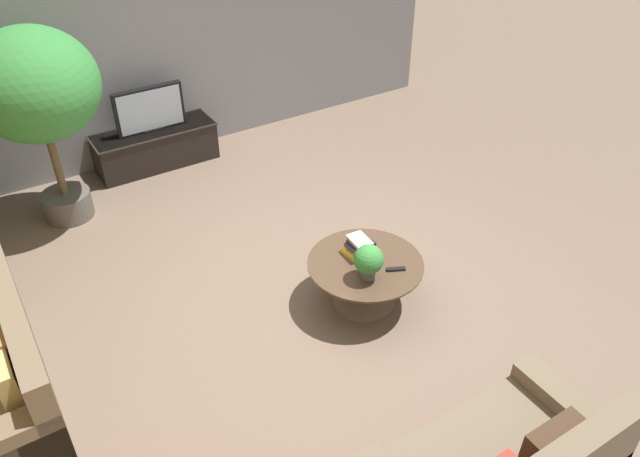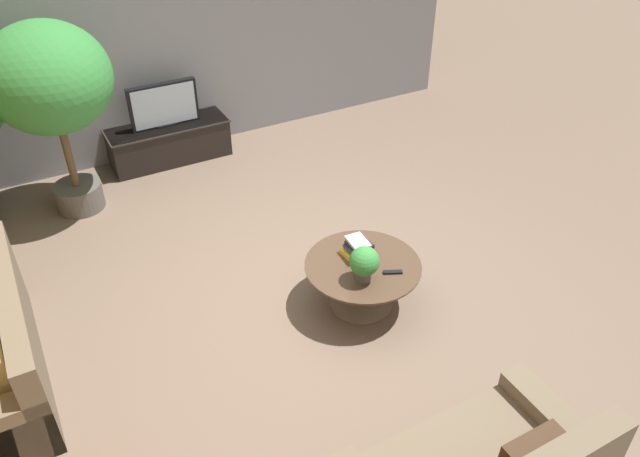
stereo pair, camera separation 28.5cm
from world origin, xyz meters
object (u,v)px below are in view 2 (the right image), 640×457
(media_console, at_px, (169,142))
(potted_plant_tabletop, at_px, (364,262))
(potted_palm_corner, at_px, (50,84))
(television, at_px, (164,105))
(coffee_table, at_px, (362,276))

(media_console, xyz_separation_m, potted_plant_tabletop, (0.56, -3.52, 0.38))
(potted_plant_tabletop, bearing_deg, potted_palm_corner, 120.68)
(television, bearing_deg, potted_plant_tabletop, -80.90)
(media_console, bearing_deg, coffee_table, -78.70)
(media_console, relative_size, potted_palm_corner, 0.71)
(potted_plant_tabletop, bearing_deg, television, 99.10)
(potted_palm_corner, bearing_deg, potted_plant_tabletop, -59.32)
(media_console, xyz_separation_m, coffee_table, (0.67, -3.34, 0.07))
(television, relative_size, coffee_table, 0.81)
(television, height_order, coffee_table, television)
(potted_palm_corner, distance_m, potted_plant_tabletop, 3.53)
(potted_palm_corner, xyz_separation_m, potted_plant_tabletop, (1.76, -2.96, -0.79))
(media_console, height_order, coffee_table, media_console)
(television, relative_size, potted_plant_tabletop, 2.52)
(media_console, distance_m, coffee_table, 3.41)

